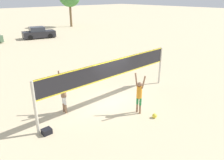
{
  "coord_description": "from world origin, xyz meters",
  "views": [
    {
      "loc": [
        -7.51,
        -8.24,
        5.76
      ],
      "look_at": [
        0.0,
        0.0,
        1.38
      ],
      "focal_mm": 35.0,
      "sensor_mm": 36.0,
      "label": 1
    }
  ],
  "objects_px": {
    "player_blocker": "(63,92)",
    "parked_car_mid": "(39,33)",
    "volleyball": "(155,116)",
    "player_spiker": "(139,93)",
    "gear_bag": "(47,131)",
    "volleyball_net": "(112,73)"
  },
  "relations": [
    {
      "from": "player_spiker",
      "to": "volleyball_net",
      "type": "bearing_deg",
      "value": 7.89
    },
    {
      "from": "gear_bag",
      "to": "parked_car_mid",
      "type": "distance_m",
      "value": 23.96
    },
    {
      "from": "parked_car_mid",
      "to": "volleyball_net",
      "type": "bearing_deg",
      "value": -91.51
    },
    {
      "from": "volleyball_net",
      "to": "player_blocker",
      "type": "bearing_deg",
      "value": 162.01
    },
    {
      "from": "volleyball_net",
      "to": "player_spiker",
      "type": "bearing_deg",
      "value": -82.11
    },
    {
      "from": "player_spiker",
      "to": "player_blocker",
      "type": "xyz_separation_m",
      "value": [
        -2.81,
        2.61,
        0.06
      ]
    },
    {
      "from": "player_spiker",
      "to": "gear_bag",
      "type": "relative_size",
      "value": 5.23
    },
    {
      "from": "player_spiker",
      "to": "player_blocker",
      "type": "bearing_deg",
      "value": 47.14
    },
    {
      "from": "volleyball_net",
      "to": "player_spiker",
      "type": "relative_size",
      "value": 4.21
    },
    {
      "from": "player_spiker",
      "to": "volleyball",
      "type": "relative_size",
      "value": 9.11
    },
    {
      "from": "volleyball_net",
      "to": "volleyball",
      "type": "bearing_deg",
      "value": -80.31
    },
    {
      "from": "player_spiker",
      "to": "parked_car_mid",
      "type": "height_order",
      "value": "player_spiker"
    },
    {
      "from": "player_spiker",
      "to": "volleyball",
      "type": "distance_m",
      "value": 1.35
    },
    {
      "from": "player_blocker",
      "to": "gear_bag",
      "type": "height_order",
      "value": "player_blocker"
    },
    {
      "from": "volleyball_net",
      "to": "volleyball",
      "type": "distance_m",
      "value": 3.18
    },
    {
      "from": "volleyball",
      "to": "volleyball_net",
      "type": "bearing_deg",
      "value": 99.69
    },
    {
      "from": "player_blocker",
      "to": "parked_car_mid",
      "type": "bearing_deg",
      "value": 158.31
    },
    {
      "from": "volleyball",
      "to": "parked_car_mid",
      "type": "bearing_deg",
      "value": 77.84
    },
    {
      "from": "volleyball",
      "to": "gear_bag",
      "type": "height_order",
      "value": "gear_bag"
    },
    {
      "from": "gear_bag",
      "to": "volleyball",
      "type": "bearing_deg",
      "value": -27.3
    },
    {
      "from": "volleyball_net",
      "to": "parked_car_mid",
      "type": "relative_size",
      "value": 1.93
    },
    {
      "from": "player_blocker",
      "to": "volleyball",
      "type": "xyz_separation_m",
      "value": [
        3.02,
        -3.5,
        -1.06
      ]
    }
  ]
}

